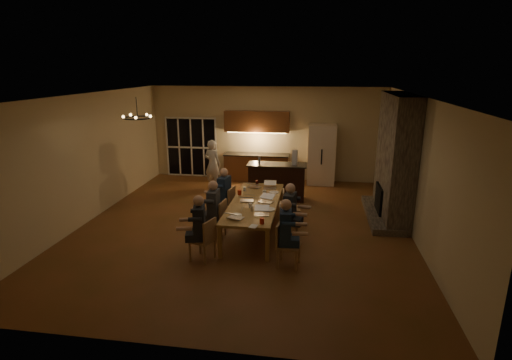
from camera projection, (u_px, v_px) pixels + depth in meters
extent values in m
plane|color=brown|center=(244.00, 227.00, 9.91)|extent=(9.00, 9.00, 0.00)
cube|color=#C8B08D|center=(267.00, 134.00, 13.78)|extent=(8.00, 0.04, 3.20)
cube|color=#C8B08D|center=(86.00, 158.00, 10.06)|extent=(0.04, 9.00, 3.20)
cube|color=#C8B08D|center=(420.00, 170.00, 8.90)|extent=(0.04, 9.00, 3.20)
cube|color=white|center=(242.00, 95.00, 9.03)|extent=(8.00, 9.00, 0.04)
cube|color=black|center=(192.00, 147.00, 14.27)|extent=(1.86, 0.08, 2.10)
cube|color=#6B6354|center=(395.00, 158.00, 10.09)|extent=(0.58, 2.50, 3.20)
cube|color=beige|center=(322.00, 155.00, 13.31)|extent=(0.90, 0.68, 2.00)
cube|color=tan|center=(255.00, 216.00, 9.55)|extent=(1.10, 3.12, 0.75)
cube|color=black|center=(277.00, 182.00, 11.85)|extent=(1.74, 0.71, 1.08)
imported|color=silver|center=(213.00, 164.00, 12.81)|extent=(0.69, 0.57, 1.61)
torus|color=black|center=(138.00, 118.00, 8.74)|extent=(0.63, 0.63, 0.03)
cylinder|color=white|center=(251.00, 205.00, 9.05)|extent=(0.09, 0.09, 0.10)
cylinder|color=white|center=(264.00, 192.00, 10.00)|extent=(0.08, 0.08, 0.10)
cylinder|color=white|center=(245.00, 189.00, 10.26)|extent=(0.08, 0.08, 0.10)
cylinder|color=#B51E0C|center=(262.00, 221.00, 8.10)|extent=(0.09, 0.09, 0.12)
cylinder|color=#B51E0C|center=(240.00, 192.00, 9.94)|extent=(0.09, 0.09, 0.12)
cylinder|color=#B2B2B7|center=(252.00, 209.00, 8.80)|extent=(0.06, 0.06, 0.12)
cylinder|color=#3F0F0C|center=(257.00, 183.00, 10.78)|extent=(0.07, 0.07, 0.12)
cylinder|color=white|center=(269.00, 209.00, 8.91)|extent=(0.28, 0.28, 0.02)
cylinder|color=white|center=(236.00, 215.00, 8.57)|extent=(0.25, 0.25, 0.02)
cylinder|color=white|center=(274.00, 192.00, 10.12)|extent=(0.25, 0.25, 0.02)
cube|color=white|center=(253.00, 226.00, 7.97)|extent=(0.18, 0.22, 0.01)
cylinder|color=#99999E|center=(259.00, 160.00, 11.72)|extent=(0.07, 0.07, 0.24)
cube|color=silver|center=(295.00, 157.00, 11.55)|extent=(0.16, 0.16, 0.43)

